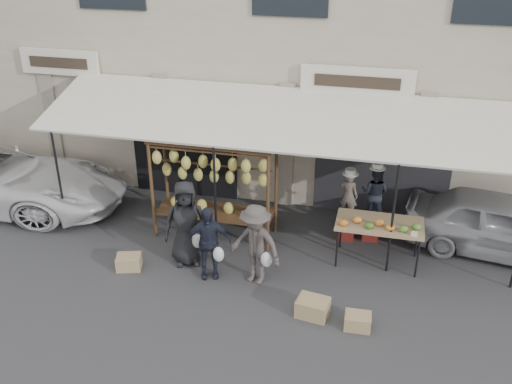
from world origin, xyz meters
TOP-DOWN VIEW (x-y plane):
  - ground_plane at (0.00, 0.00)m, footprint 90.00×90.00m
  - shophouse at (-0.00, 6.50)m, footprint 24.00×6.15m
  - awning at (0.01, 2.28)m, footprint 10.00×2.35m
  - banana_rack at (-1.20, 1.68)m, footprint 2.60×0.90m
  - produce_table at (2.28, 1.39)m, footprint 1.70×0.90m
  - vendor_left at (1.59, 2.23)m, footprint 0.44×0.34m
  - vendor_right at (2.11, 2.33)m, footprint 0.69×0.59m
  - customer_left at (-1.41, 0.54)m, footprint 1.00×0.81m
  - customer_mid at (-0.86, 0.18)m, footprint 0.95×0.64m
  - customer_right at (0.07, 0.21)m, footprint 1.18×0.88m
  - stool_left at (1.59, 2.23)m, footprint 0.38×0.38m
  - stool_right at (2.11, 2.33)m, footprint 0.35×0.35m
  - crate_near_a at (1.29, -0.55)m, footprint 0.60×0.49m
  - crate_near_b at (2.08, -0.70)m, footprint 0.46×0.36m
  - crate_far at (-2.48, 0.03)m, footprint 0.56×0.48m
  - sedan at (4.67, 2.40)m, footprint 3.99×2.09m

SIDE VIEW (x-z plane):
  - ground_plane at x=0.00m, z-range 0.00..0.00m
  - crate_near_b at x=2.08m, z-range 0.00..0.27m
  - crate_far at x=-2.48m, z-range 0.00..0.28m
  - crate_near_a at x=1.29m, z-range 0.00..0.33m
  - stool_right at x=2.11m, z-range 0.00..0.48m
  - stool_left at x=1.59m, z-range 0.00..0.49m
  - sedan at x=4.67m, z-range 0.00..1.30m
  - customer_mid at x=-0.86m, z-range 0.00..1.50m
  - customer_right at x=0.07m, z-range 0.00..1.63m
  - produce_table at x=2.28m, z-range 0.35..1.39m
  - customer_left at x=-1.41m, z-range 0.00..1.78m
  - vendor_left at x=1.59m, z-range 0.49..1.56m
  - vendor_right at x=2.11m, z-range 0.48..1.70m
  - banana_rack at x=-1.20m, z-range 0.45..2.68m
  - awning at x=0.01m, z-range 1.12..4.03m
  - shophouse at x=0.00m, z-range 0.00..7.30m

